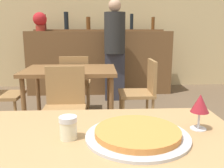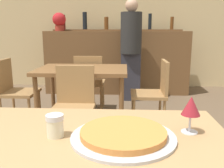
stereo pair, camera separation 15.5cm
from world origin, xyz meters
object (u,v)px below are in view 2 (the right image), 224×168
Objects in this scene: pizza_tray at (123,135)px; wine_glass at (191,107)px; potted_plant at (59,21)px; chair_far_side_back at (89,80)px; chair_far_side_left at (13,88)px; person_standing at (131,47)px; cheese_shaker at (55,126)px; chair_far_side_right at (155,90)px; chair_far_side_front at (74,102)px.

wine_glass is at bearing 15.14° from pizza_tray.
potted_plant reaches higher than pizza_tray.
chair_far_side_back is 5.13× the size of wine_glass.
chair_far_side_left is (-0.84, -0.55, 0.00)m from chair_far_side_back.
person_standing is at bearing 93.46° from wine_glass.
chair_far_side_left is 8.71× the size of cheese_shaker.
chair_far_side_front is at bearing -57.12° from chair_far_side_right.
person_standing is at bearing -22.21° from potted_plant.
person_standing is (0.38, 3.14, 0.10)m from cheese_shaker.
wine_glass is (0.77, -1.29, 0.37)m from chair_far_side_front.
wine_glass is at bearing -59.04° from chair_far_side_front.
chair_far_side_back is at bearing 107.99° from wine_glass.
cheese_shaker is at bearing 179.04° from pizza_tray.
chair_far_side_front is at bearing -122.88° from chair_far_side_left.
wine_glass is at bearing -67.60° from potted_plant.
chair_far_side_right is 1.33m from person_standing.
chair_far_side_back and chair_far_side_left have the same top height.
pizza_tray is (0.49, -1.36, 0.27)m from chair_far_side_front.
pizza_tray is 0.26× the size of person_standing.
person_standing is 10.27× the size of wine_glass.
chair_far_side_front is 1.09m from chair_far_side_back.
person_standing reaches higher than chair_far_side_left.
potted_plant is at bearing 104.09° from cheese_shaker.
chair_far_side_back is 1.65m from potted_plant.
chair_far_side_left is 2.49× the size of potted_plant.
wine_glass is (0.28, 0.08, 0.10)m from pizza_tray.
chair_far_side_front and chair_far_side_right have the same top height.
cheese_shaker reaches higher than chair_far_side_left.
potted_plant is (-1.55, 1.77, 0.84)m from chair_far_side_right.
chair_far_side_front is at bearing 109.75° from pizza_tray.
chair_far_side_front reaches higher than pizza_tray.
chair_far_side_left is 2.34m from pizza_tray.
wine_glass reaches higher than chair_far_side_front.
chair_far_side_left is 1.92× the size of pizza_tray.
chair_far_side_front is 1.00× the size of chair_far_side_back.
wine_glass is (0.56, 0.07, 0.07)m from cheese_shaker.
person_standing reaches higher than chair_far_side_back.
cheese_shaker is (-0.63, -1.90, 0.30)m from chair_far_side_right.
pizza_tray is 0.28m from cheese_shaker.
chair_far_side_front is 1.00× the size of chair_far_side_right.
pizza_tray is 3.15m from person_standing.
chair_far_side_back is 1.00m from chair_far_side_right.
potted_plant is at bearing 108.09° from pizza_tray.
cheese_shaker reaches higher than chair_far_side_front.
potted_plant is (-0.71, 2.31, 0.84)m from chair_far_side_front.
cheese_shaker is at bearing -18.39° from chair_far_side_right.
chair_far_side_back is at bearing -59.78° from potted_plant.
chair_far_side_left is at bearing 147.12° from chair_far_side_front.
chair_far_side_front is 2.49× the size of potted_plant.
pizza_tray is (0.49, -2.45, 0.27)m from chair_far_side_back.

